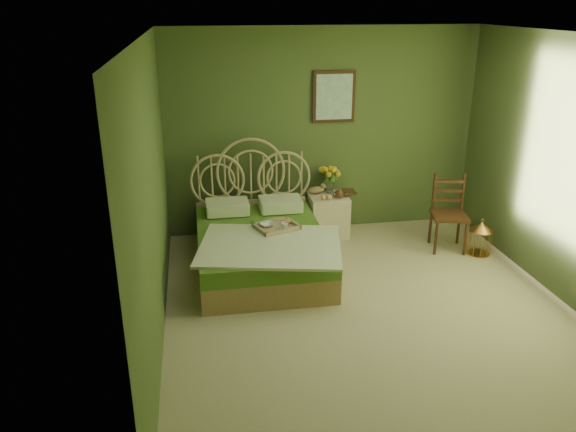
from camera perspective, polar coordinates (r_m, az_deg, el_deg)
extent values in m
plane|color=beige|center=(5.69, 8.34, -9.51)|extent=(4.50, 4.50, 0.00)
plane|color=silver|center=(4.92, 9.99, 17.57)|extent=(4.50, 4.50, 0.00)
plane|color=#4C5D30|center=(7.25, 3.51, 8.49)|extent=(4.00, 0.00, 4.00)
plane|color=#4C5D30|center=(4.92, -13.62, 1.78)|extent=(0.00, 4.50, 4.50)
cube|color=#341C0E|center=(7.17, 4.69, 11.98)|extent=(0.54, 0.03, 0.64)
cube|color=white|center=(7.16, 4.72, 11.96)|extent=(0.46, 0.01, 0.56)
cube|color=tan|center=(6.38, -2.74, -4.34)|extent=(1.39, 1.85, 0.28)
cube|color=#58832A|center=(6.29, -2.78, -2.43)|extent=(1.39, 1.85, 0.19)
cube|color=white|center=(5.87, -1.81, -3.04)|extent=(1.66, 1.39, 0.03)
cube|color=white|center=(6.80, -6.19, 0.91)|extent=(0.51, 0.37, 0.15)
cube|color=white|center=(6.86, -0.78, 1.23)|extent=(0.51, 0.37, 0.15)
cube|color=tan|center=(6.28, -1.15, -1.33)|extent=(0.54, 0.48, 0.04)
ellipsoid|color=#B77A38|center=(6.36, -0.20, -0.54)|extent=(0.12, 0.07, 0.05)
cube|color=#F3E2C5|center=(7.31, 4.05, 0.10)|extent=(0.49, 0.49, 0.53)
cylinder|color=silver|center=(7.30, 4.28, 3.05)|extent=(0.10, 0.10, 0.18)
ellipsoid|color=tan|center=(7.26, 2.89, 2.64)|extent=(0.21, 0.11, 0.10)
sphere|color=#F4A05E|center=(7.05, 3.62, 1.92)|extent=(0.07, 0.07, 0.07)
sphere|color=#F4A05E|center=(7.04, 4.19, 1.90)|extent=(0.07, 0.07, 0.07)
cube|color=#341C0E|center=(7.07, 16.07, 0.03)|extent=(0.49, 0.49, 0.04)
cylinder|color=#341C0E|center=(6.93, 15.18, -2.26)|extent=(0.03, 0.03, 0.44)
cylinder|color=#341C0E|center=(7.08, 17.77, -2.04)|extent=(0.03, 0.03, 0.44)
cylinder|color=#341C0E|center=(7.22, 14.07, -1.18)|extent=(0.03, 0.03, 0.44)
cylinder|color=#341C0E|center=(7.36, 16.57, -0.99)|extent=(0.03, 0.03, 0.44)
cube|color=#341C0E|center=(7.14, 15.68, 2.35)|extent=(0.35, 0.11, 0.49)
cylinder|color=#D08A42|center=(7.21, 18.74, -3.60)|extent=(0.27, 0.27, 0.01)
cylinder|color=#D08A42|center=(7.15, 18.88, -2.54)|extent=(0.27, 0.27, 0.30)
cone|color=#D08A42|center=(7.07, 19.07, -1.02)|extent=(0.27, 0.27, 0.11)
imported|color=#381E0F|center=(7.27, 5.45, 2.28)|extent=(0.26, 0.29, 0.02)
imported|color=#472819|center=(7.27, 5.45, 2.43)|extent=(0.20, 0.26, 0.02)
imported|color=white|center=(6.30, -2.12, -0.89)|extent=(0.19, 0.19, 0.04)
imported|color=white|center=(6.21, -0.34, -1.00)|extent=(0.10, 0.10, 0.07)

